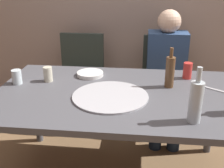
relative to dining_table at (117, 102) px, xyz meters
The scene contains 12 objects.
dining_table is the anchor object (origin of this frame).
pizza_tray 0.11m from the dining_table, 115.51° to the right, with size 0.49×0.49×0.01m, color #ADADB2.
beer_bottle 0.42m from the dining_table, 21.34° to the left, with size 0.06×0.06×0.28m.
water_bottle 0.59m from the dining_table, 36.89° to the right, with size 0.07×0.07×0.31m.
tumbler_near 0.56m from the dining_table, 163.88° to the left, with size 0.07×0.07×0.11m, color beige.
tumbler_far 0.74m from the dining_table, behind, with size 0.07×0.07×0.10m, color silver.
soda_can 0.61m from the dining_table, 32.69° to the left, with size 0.07×0.07×0.12m, color red.
plate_stack 0.39m from the dining_table, 128.51° to the left, with size 0.20×0.20×0.03m, color white.
table_knife 0.67m from the dining_table, 10.22° to the left, with size 0.22×0.02×0.01m, color #B7B7BC.
chair_left 1.02m from the dining_table, 116.60° to the left, with size 0.44×0.44×0.90m.
chair_right 0.99m from the dining_table, 66.71° to the left, with size 0.44×0.44×0.90m.
guest_in_sweater 0.85m from the dining_table, 62.65° to the left, with size 0.36×0.56×1.17m.
Camera 1 is at (0.15, -1.70, 1.49)m, focal length 44.68 mm.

